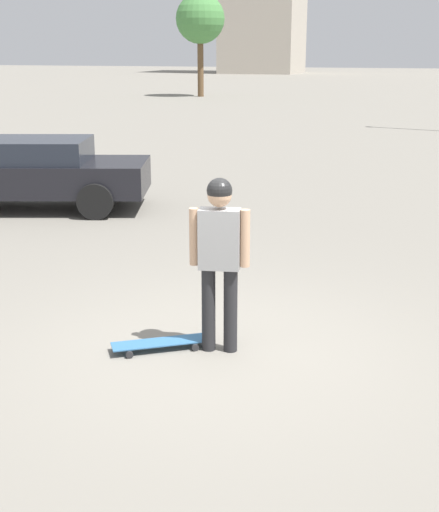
% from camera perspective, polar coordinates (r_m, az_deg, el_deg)
% --- Properties ---
extents(ground_plane, '(220.00, 220.00, 0.00)m').
position_cam_1_polar(ground_plane, '(7.30, 0.00, -7.51)').
color(ground_plane, gray).
extents(person, '(0.59, 0.26, 1.77)m').
position_cam_1_polar(person, '(6.94, 0.00, 0.61)').
color(person, '#262628').
rests_on(person, ground_plane).
extents(skateboard, '(0.96, 0.72, 0.08)m').
position_cam_1_polar(skateboard, '(7.31, -4.76, -6.94)').
color(skateboard, '#336693').
rests_on(skateboard, ground_plane).
extents(car_parked_near, '(4.66, 2.87, 1.33)m').
position_cam_1_polar(car_parked_near, '(13.95, -14.78, 6.52)').
color(car_parked_near, black).
rests_on(car_parked_near, ground_plane).
extents(tree_distant, '(3.02, 3.02, 6.22)m').
position_cam_1_polar(tree_distant, '(46.27, -1.55, 18.39)').
color(tree_distant, brown).
rests_on(tree_distant, ground_plane).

